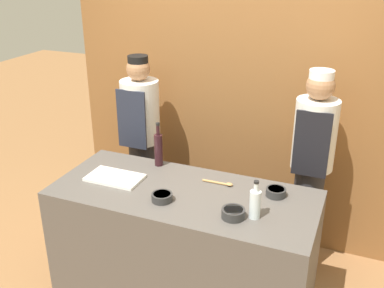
{
  "coord_description": "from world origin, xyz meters",
  "views": [
    {
      "loc": [
        1.02,
        -2.35,
        2.36
      ],
      "look_at": [
        0.0,
        0.15,
        1.2
      ],
      "focal_mm": 42.0,
      "sensor_mm": 36.0,
      "label": 1
    }
  ],
  "objects_px": {
    "sauce_bowl_green": "(162,197)",
    "bottle_wine": "(159,149)",
    "sauce_bowl_orange": "(233,213)",
    "sauce_bowl_white": "(276,192)",
    "chef_right": "(311,167)",
    "wooden_spoon": "(221,183)",
    "cutting_board": "(115,178)",
    "chef_left": "(142,141)",
    "bottle_clear": "(255,203)"
  },
  "relations": [
    {
      "from": "sauce_bowl_green",
      "to": "bottle_wine",
      "type": "distance_m",
      "value": 0.52
    },
    {
      "from": "sauce_bowl_orange",
      "to": "sauce_bowl_white",
      "type": "bearing_deg",
      "value": 63.16
    },
    {
      "from": "chef_right",
      "to": "sauce_bowl_white",
      "type": "bearing_deg",
      "value": -103.94
    },
    {
      "from": "wooden_spoon",
      "to": "cutting_board",
      "type": "bearing_deg",
      "value": -163.89
    },
    {
      "from": "wooden_spoon",
      "to": "chef_right",
      "type": "bearing_deg",
      "value": 47.15
    },
    {
      "from": "sauce_bowl_white",
      "to": "chef_left",
      "type": "xyz_separation_m",
      "value": [
        -1.28,
        0.57,
        -0.07
      ]
    },
    {
      "from": "bottle_clear",
      "to": "sauce_bowl_white",
      "type": "bearing_deg",
      "value": 78.49
    },
    {
      "from": "sauce_bowl_green",
      "to": "sauce_bowl_orange",
      "type": "bearing_deg",
      "value": -1.94
    },
    {
      "from": "sauce_bowl_white",
      "to": "bottle_wine",
      "type": "distance_m",
      "value": 0.9
    },
    {
      "from": "sauce_bowl_orange",
      "to": "bottle_wine",
      "type": "bearing_deg",
      "value": 146.75
    },
    {
      "from": "sauce_bowl_orange",
      "to": "chef_right",
      "type": "distance_m",
      "value": 0.97
    },
    {
      "from": "bottle_wine",
      "to": "wooden_spoon",
      "type": "height_order",
      "value": "bottle_wine"
    },
    {
      "from": "sauce_bowl_white",
      "to": "bottle_wine",
      "type": "bearing_deg",
      "value": 172.21
    },
    {
      "from": "cutting_board",
      "to": "bottle_clear",
      "type": "bearing_deg",
      "value": -6.05
    },
    {
      "from": "cutting_board",
      "to": "bottle_clear",
      "type": "height_order",
      "value": "bottle_clear"
    },
    {
      "from": "sauce_bowl_white",
      "to": "wooden_spoon",
      "type": "bearing_deg",
      "value": 178.43
    },
    {
      "from": "cutting_board",
      "to": "chef_right",
      "type": "distance_m",
      "value": 1.43
    },
    {
      "from": "cutting_board",
      "to": "chef_right",
      "type": "relative_size",
      "value": 0.23
    },
    {
      "from": "cutting_board",
      "to": "chef_left",
      "type": "bearing_deg",
      "value": 104.91
    },
    {
      "from": "sauce_bowl_white",
      "to": "chef_left",
      "type": "bearing_deg",
      "value": 156.05
    },
    {
      "from": "bottle_clear",
      "to": "bottle_wine",
      "type": "xyz_separation_m",
      "value": [
        -0.83,
        0.42,
        0.03
      ]
    },
    {
      "from": "wooden_spoon",
      "to": "chef_left",
      "type": "height_order",
      "value": "chef_left"
    },
    {
      "from": "sauce_bowl_green",
      "to": "bottle_wine",
      "type": "xyz_separation_m",
      "value": [
        -0.24,
        0.45,
        0.1
      ]
    },
    {
      "from": "chef_right",
      "to": "wooden_spoon",
      "type": "bearing_deg",
      "value": -132.85
    },
    {
      "from": "chef_right",
      "to": "cutting_board",
      "type": "bearing_deg",
      "value": -148.02
    },
    {
      "from": "sauce_bowl_orange",
      "to": "chef_right",
      "type": "height_order",
      "value": "chef_right"
    },
    {
      "from": "bottle_clear",
      "to": "bottle_wine",
      "type": "height_order",
      "value": "bottle_wine"
    },
    {
      "from": "cutting_board",
      "to": "wooden_spoon",
      "type": "xyz_separation_m",
      "value": [
        0.7,
        0.2,
        0.0
      ]
    },
    {
      "from": "chef_right",
      "to": "sauce_bowl_orange",
      "type": "bearing_deg",
      "value": -109.09
    },
    {
      "from": "sauce_bowl_white",
      "to": "sauce_bowl_green",
      "type": "relative_size",
      "value": 0.97
    },
    {
      "from": "chef_left",
      "to": "chef_right",
      "type": "bearing_deg",
      "value": 0.0
    },
    {
      "from": "sauce_bowl_green",
      "to": "chef_left",
      "type": "xyz_separation_m",
      "value": [
        -0.63,
        0.9,
        -0.07
      ]
    },
    {
      "from": "bottle_clear",
      "to": "wooden_spoon",
      "type": "relative_size",
      "value": 1.14
    },
    {
      "from": "cutting_board",
      "to": "chef_right",
      "type": "bearing_deg",
      "value": 31.98
    },
    {
      "from": "sauce_bowl_white",
      "to": "bottle_clear",
      "type": "distance_m",
      "value": 0.31
    },
    {
      "from": "sauce_bowl_orange",
      "to": "chef_right",
      "type": "bearing_deg",
      "value": 70.91
    },
    {
      "from": "sauce_bowl_white",
      "to": "sauce_bowl_orange",
      "type": "xyz_separation_m",
      "value": [
        -0.18,
        -0.35,
        0.0
      ]
    },
    {
      "from": "sauce_bowl_green",
      "to": "chef_right",
      "type": "bearing_deg",
      "value": 48.75
    },
    {
      "from": "wooden_spoon",
      "to": "sauce_bowl_orange",
      "type": "bearing_deg",
      "value": -60.77
    },
    {
      "from": "bottle_wine",
      "to": "chef_right",
      "type": "distance_m",
      "value": 1.13
    },
    {
      "from": "bottle_wine",
      "to": "chef_right",
      "type": "relative_size",
      "value": 0.2
    },
    {
      "from": "sauce_bowl_white",
      "to": "sauce_bowl_green",
      "type": "bearing_deg",
      "value": -152.9
    },
    {
      "from": "sauce_bowl_green",
      "to": "bottle_clear",
      "type": "distance_m",
      "value": 0.59
    },
    {
      "from": "sauce_bowl_green",
      "to": "cutting_board",
      "type": "height_order",
      "value": "sauce_bowl_green"
    },
    {
      "from": "chef_left",
      "to": "chef_right",
      "type": "height_order",
      "value": "chef_right"
    },
    {
      "from": "sauce_bowl_green",
      "to": "chef_right",
      "type": "height_order",
      "value": "chef_right"
    },
    {
      "from": "sauce_bowl_white",
      "to": "chef_right",
      "type": "distance_m",
      "value": 0.59
    },
    {
      "from": "bottle_wine",
      "to": "chef_left",
      "type": "relative_size",
      "value": 0.21
    },
    {
      "from": "wooden_spoon",
      "to": "chef_left",
      "type": "bearing_deg",
      "value": 148.28
    },
    {
      "from": "sauce_bowl_white",
      "to": "wooden_spoon",
      "type": "relative_size",
      "value": 0.6
    }
  ]
}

